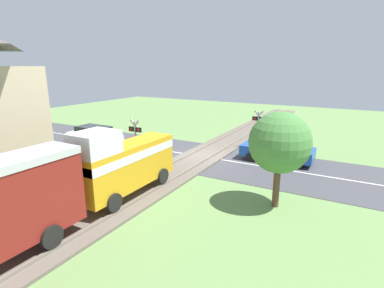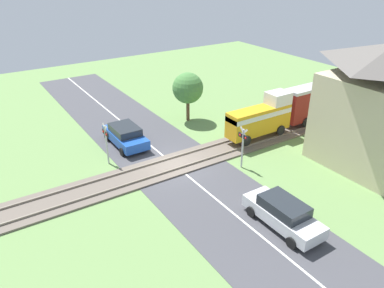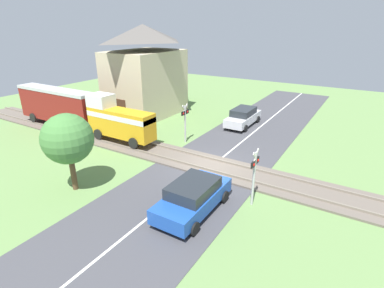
{
  "view_description": "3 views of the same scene",
  "coord_description": "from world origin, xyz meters",
  "px_view_note": "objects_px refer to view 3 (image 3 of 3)",
  "views": [
    {
      "loc": [
        -8.67,
        16.93,
        5.84
      ],
      "look_at": [
        0.0,
        1.39,
        1.2
      ],
      "focal_mm": 28.0,
      "sensor_mm": 36.0,
      "label": 1
    },
    {
      "loc": [
        18.76,
        -10.75,
        12.32
      ],
      "look_at": [
        0.0,
        1.39,
        1.2
      ],
      "focal_mm": 35.0,
      "sensor_mm": 36.0,
      "label": 2
    },
    {
      "loc": [
        -14.6,
        -7.5,
        8.12
      ],
      "look_at": [
        0.0,
        1.39,
        1.2
      ],
      "focal_mm": 28.0,
      "sensor_mm": 36.0,
      "label": 3
    }
  ],
  "objects_px": {
    "train": "(79,110)",
    "pedestrian_by_station": "(99,116)",
    "crossing_signal_east_approach": "(185,118)",
    "car_far_side": "(243,117)",
    "station_building": "(145,72)",
    "car_near_crossing": "(193,196)",
    "crossing_signal_west_approach": "(254,170)"
  },
  "relations": [
    {
      "from": "train",
      "to": "pedestrian_by_station",
      "type": "distance_m",
      "value": 2.66
    },
    {
      "from": "train",
      "to": "crossing_signal_east_approach",
      "type": "height_order",
      "value": "train"
    },
    {
      "from": "train",
      "to": "car_far_side",
      "type": "distance_m",
      "value": 13.27
    },
    {
      "from": "crossing_signal_east_approach",
      "to": "car_far_side",
      "type": "bearing_deg",
      "value": -20.17
    },
    {
      "from": "crossing_signal_east_approach",
      "to": "station_building",
      "type": "height_order",
      "value": "station_building"
    },
    {
      "from": "car_near_crossing",
      "to": "pedestrian_by_station",
      "type": "bearing_deg",
      "value": 63.26
    },
    {
      "from": "car_far_side",
      "to": "crossing_signal_east_approach",
      "type": "height_order",
      "value": "crossing_signal_east_approach"
    },
    {
      "from": "crossing_signal_east_approach",
      "to": "pedestrian_by_station",
      "type": "xyz_separation_m",
      "value": [
        -0.28,
        8.63,
        -1.13
      ]
    },
    {
      "from": "crossing_signal_west_approach",
      "to": "station_building",
      "type": "height_order",
      "value": "station_building"
    },
    {
      "from": "crossing_signal_east_approach",
      "to": "pedestrian_by_station",
      "type": "bearing_deg",
      "value": 91.87
    },
    {
      "from": "pedestrian_by_station",
      "to": "station_building",
      "type": "bearing_deg",
      "value": -17.61
    },
    {
      "from": "car_far_side",
      "to": "station_building",
      "type": "xyz_separation_m",
      "value": [
        -1.38,
        9.27,
        3.13
      ]
    },
    {
      "from": "car_near_crossing",
      "to": "station_building",
      "type": "bearing_deg",
      "value": 46.45
    },
    {
      "from": "crossing_signal_west_approach",
      "to": "car_far_side",
      "type": "bearing_deg",
      "value": 24.45
    },
    {
      "from": "car_near_crossing",
      "to": "car_far_side",
      "type": "distance_m",
      "value": 13.24
    },
    {
      "from": "car_far_side",
      "to": "pedestrian_by_station",
      "type": "relative_size",
      "value": 2.85
    },
    {
      "from": "train",
      "to": "station_building",
      "type": "xyz_separation_m",
      "value": [
        7.01,
        -0.95,
        2.05
      ]
    },
    {
      "from": "crossing_signal_east_approach",
      "to": "station_building",
      "type": "xyz_separation_m",
      "value": [
        4.4,
        7.15,
        2.08
      ]
    },
    {
      "from": "crossing_signal_west_approach",
      "to": "pedestrian_by_station",
      "type": "distance_m",
      "value": 16.55
    },
    {
      "from": "car_far_side",
      "to": "crossing_signal_west_approach",
      "type": "height_order",
      "value": "crossing_signal_west_approach"
    },
    {
      "from": "crossing_signal_west_approach",
      "to": "station_building",
      "type": "relative_size",
      "value": 0.35
    },
    {
      "from": "train",
      "to": "station_building",
      "type": "height_order",
      "value": "station_building"
    },
    {
      "from": "train",
      "to": "pedestrian_by_station",
      "type": "bearing_deg",
      "value": 12.85
    },
    {
      "from": "train",
      "to": "crossing_signal_west_approach",
      "type": "relative_size",
      "value": 4.81
    },
    {
      "from": "car_near_crossing",
      "to": "pedestrian_by_station",
      "type": "relative_size",
      "value": 2.81
    },
    {
      "from": "car_far_side",
      "to": "crossing_signal_east_approach",
      "type": "relative_size",
      "value": 1.55
    },
    {
      "from": "car_far_side",
      "to": "crossing_signal_west_approach",
      "type": "bearing_deg",
      "value": -155.55
    },
    {
      "from": "car_far_side",
      "to": "crossing_signal_east_approach",
      "type": "xyz_separation_m",
      "value": [
        -5.77,
        2.12,
        1.05
      ]
    },
    {
      "from": "car_far_side",
      "to": "crossing_signal_east_approach",
      "type": "distance_m",
      "value": 6.24
    },
    {
      "from": "station_building",
      "to": "pedestrian_by_station",
      "type": "relative_size",
      "value": 5.18
    },
    {
      "from": "train",
      "to": "station_building",
      "type": "relative_size",
      "value": 1.7
    },
    {
      "from": "train",
      "to": "crossing_signal_west_approach",
      "type": "distance_m",
      "value": 15.45
    }
  ]
}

